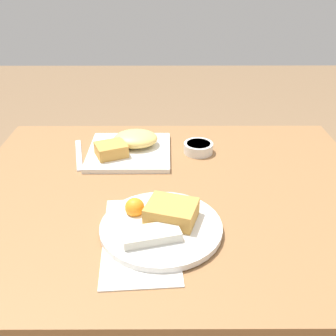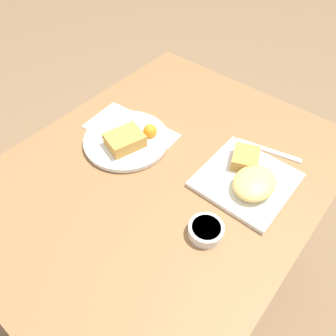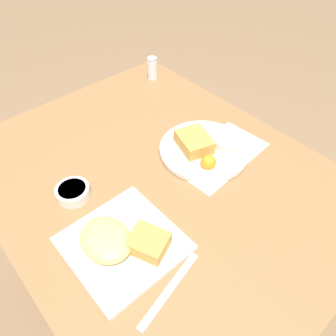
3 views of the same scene
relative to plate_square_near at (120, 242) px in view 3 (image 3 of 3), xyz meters
name	(u,v)px [view 3 (image 3 of 3)]	position (x,y,z in m)	size (l,w,h in m)	color
ground_plane	(161,288)	(-0.12, 0.21, -0.74)	(8.00, 8.00, 0.00)	#846647
dining_table	(158,193)	(-0.12, 0.21, -0.10)	(1.05, 0.83, 0.72)	olive
menu_card	(220,155)	(-0.05, 0.40, -0.02)	(0.18, 0.30, 0.00)	silver
plate_square_near	(120,242)	(0.00, 0.00, 0.00)	(0.24, 0.24, 0.06)	white
plate_oval_far	(203,148)	(-0.10, 0.37, 0.00)	(0.26, 0.26, 0.05)	white
sauce_ramekin	(73,192)	(-0.21, 0.00, -0.01)	(0.09, 0.09, 0.03)	white
salt_shaker	(152,70)	(-0.53, 0.53, 0.02)	(0.04, 0.04, 0.08)	white
butter_knife	(169,290)	(0.15, 0.02, -0.02)	(0.06, 0.20, 0.00)	silver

